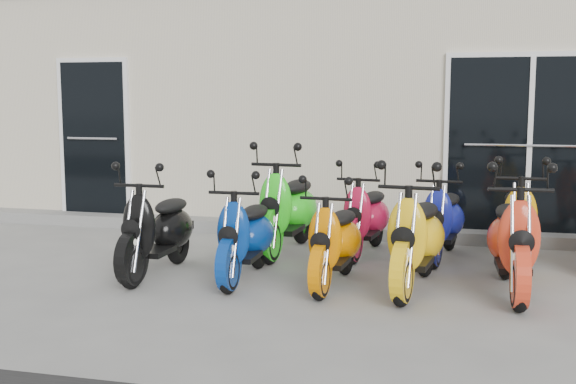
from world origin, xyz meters
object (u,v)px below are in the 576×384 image
(scooter_front_black, at_px, (157,217))
(scooter_front_orange_a, at_px, (335,229))
(scooter_front_red, at_px, (514,226))
(scooter_front_blue, at_px, (245,223))
(scooter_back_red, at_px, (366,206))
(scooter_back_green, at_px, (288,197))
(scooter_back_yellow, at_px, (518,209))
(scooter_front_orange_b, at_px, (416,224))
(scooter_back_blue, at_px, (444,209))

(scooter_front_black, distance_m, scooter_front_orange_a, 1.80)
(scooter_front_orange_a, height_order, scooter_front_red, scooter_front_red)
(scooter_front_black, xyz_separation_m, scooter_front_orange_a, (1.80, 0.02, -0.04))
(scooter_front_blue, xyz_separation_m, scooter_back_red, (0.98, 1.42, -0.01))
(scooter_front_red, height_order, scooter_back_green, scooter_back_green)
(scooter_front_black, height_order, scooter_front_orange_a, scooter_front_black)
(scooter_front_black, bearing_deg, scooter_back_yellow, 22.66)
(scooter_front_orange_b, height_order, scooter_back_green, scooter_back_green)
(scooter_front_red, height_order, scooter_back_red, scooter_front_red)
(scooter_front_red, bearing_deg, scooter_front_orange_b, -177.71)
(scooter_back_green, bearing_deg, scooter_front_blue, -90.49)
(scooter_front_orange_a, distance_m, scooter_back_yellow, 2.20)
(scooter_front_orange_a, xyz_separation_m, scooter_back_yellow, (1.72, 1.37, 0.05))
(scooter_front_black, height_order, scooter_back_blue, scooter_front_black)
(scooter_back_green, relative_size, scooter_back_blue, 1.17)
(scooter_back_blue, bearing_deg, scooter_front_red, -55.23)
(scooter_back_blue, bearing_deg, scooter_back_yellow, 3.46)
(scooter_front_red, bearing_deg, scooter_front_blue, 179.58)
(scooter_front_blue, bearing_deg, scooter_back_yellow, 26.92)
(scooter_front_blue, relative_size, scooter_back_red, 1.01)
(scooter_front_blue, height_order, scooter_back_blue, scooter_front_blue)
(scooter_front_orange_a, xyz_separation_m, scooter_back_red, (0.09, 1.43, 0.01))
(scooter_front_orange_b, relative_size, scooter_back_red, 1.12)
(scooter_front_orange_b, xyz_separation_m, scooter_back_red, (-0.66, 1.38, -0.07))
(scooter_front_black, height_order, scooter_front_red, scooter_front_red)
(scooter_front_black, distance_m, scooter_front_red, 3.42)
(scooter_front_black, relative_size, scooter_front_blue, 1.05)
(scooter_front_red, distance_m, scooter_back_blue, 1.45)
(scooter_front_blue, relative_size, scooter_front_orange_a, 1.02)
(scooter_back_blue, bearing_deg, scooter_front_black, -144.95)
(scooter_front_black, bearing_deg, scooter_front_orange_b, 2.74)
(scooter_front_blue, bearing_deg, scooter_front_red, 2.24)
(scooter_front_orange_a, bearing_deg, scooter_back_red, 89.87)
(scooter_front_black, relative_size, scooter_back_green, 0.90)
(scooter_back_green, xyz_separation_m, scooter_back_yellow, (2.51, 0.07, -0.05))
(scooter_front_blue, distance_m, scooter_back_yellow, 2.94)
(scooter_back_green, relative_size, scooter_back_red, 1.18)
(scooter_front_orange_a, height_order, scooter_front_orange_b, scooter_front_orange_b)
(scooter_front_blue, relative_size, scooter_back_blue, 1.00)
(scooter_front_black, xyz_separation_m, scooter_front_blue, (0.92, 0.03, -0.03))
(scooter_front_orange_b, bearing_deg, scooter_front_black, -171.73)
(scooter_front_orange_a, xyz_separation_m, scooter_front_orange_b, (0.75, 0.06, 0.07))
(scooter_back_green, height_order, scooter_back_yellow, scooter_back_green)
(scooter_front_orange_a, bearing_deg, scooter_back_green, 124.70)
(scooter_front_orange_b, bearing_deg, scooter_back_yellow, 60.33)
(scooter_back_red, height_order, scooter_back_yellow, scooter_back_yellow)
(scooter_back_blue, height_order, scooter_back_yellow, scooter_back_yellow)
(scooter_front_orange_a, height_order, scooter_back_red, scooter_back_red)
(scooter_front_orange_a, bearing_deg, scooter_back_blue, 59.90)
(scooter_front_black, xyz_separation_m, scooter_back_green, (1.01, 1.32, 0.06))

